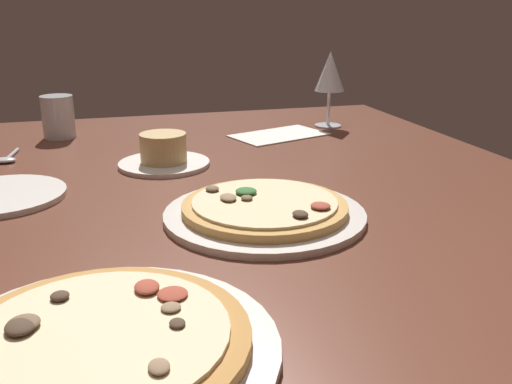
% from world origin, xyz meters
% --- Properties ---
extents(dining_table, '(1.50, 1.10, 0.04)m').
position_xyz_m(dining_table, '(0.00, 0.00, 0.02)').
color(dining_table, brown).
rests_on(dining_table, ground).
extents(pizza_main, '(0.28, 0.28, 0.03)m').
position_xyz_m(pizza_main, '(-0.05, -0.01, 0.05)').
color(pizza_main, silver).
rests_on(pizza_main, dining_table).
extents(pizza_side, '(0.30, 0.30, 0.03)m').
position_xyz_m(pizza_side, '(-0.33, 0.21, 0.05)').
color(pizza_side, silver).
rests_on(pizza_side, dining_table).
extents(ramekin_on_saucer, '(0.17, 0.17, 0.06)m').
position_xyz_m(ramekin_on_saucer, '(0.25, 0.09, 0.06)').
color(ramekin_on_saucer, silver).
rests_on(ramekin_on_saucer, dining_table).
extents(wine_glass_far, '(0.07, 0.07, 0.18)m').
position_xyz_m(wine_glass_far, '(0.49, -0.33, 0.17)').
color(wine_glass_far, silver).
rests_on(wine_glass_far, dining_table).
extents(water_glass, '(0.07, 0.07, 0.09)m').
position_xyz_m(water_glass, '(0.54, 0.29, 0.08)').
color(water_glass, silver).
rests_on(water_glass, dining_table).
extents(side_plate, '(0.20, 0.20, 0.01)m').
position_xyz_m(side_plate, '(0.13, 0.36, 0.04)').
color(side_plate, silver).
rests_on(side_plate, dining_table).
extents(paper_menu, '(0.18, 0.23, 0.00)m').
position_xyz_m(paper_menu, '(0.43, -0.19, 0.04)').
color(paper_menu, white).
rests_on(paper_menu, dining_table).
extents(spoon, '(0.11, 0.04, 0.01)m').
position_xyz_m(spoon, '(0.36, 0.38, 0.04)').
color(spoon, silver).
rests_on(spoon, dining_table).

